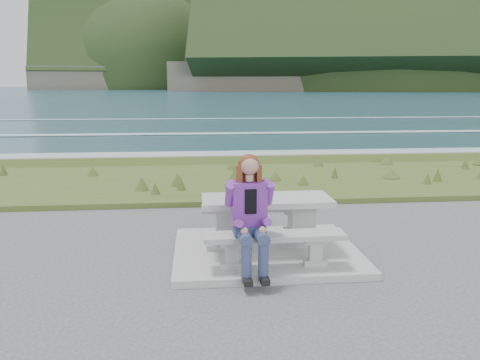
{
  "coord_description": "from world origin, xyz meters",
  "views": [
    {
      "loc": [
        -0.96,
        -6.3,
        2.4
      ],
      "look_at": [
        -0.26,
        1.2,
        0.86
      ],
      "focal_mm": 35.0,
      "sensor_mm": 36.0,
      "label": 1
    }
  ],
  "objects_px": {
    "seated_woman": "(251,231)",
    "bench_landward": "(274,241)",
    "picnic_table": "(266,209)",
    "bench_seaward": "(260,212)"
  },
  "relations": [
    {
      "from": "seated_woman",
      "to": "bench_landward",
      "type": "bearing_deg",
      "value": 20.51
    },
    {
      "from": "bench_seaward",
      "to": "picnic_table",
      "type": "bearing_deg",
      "value": -90.0
    },
    {
      "from": "bench_seaward",
      "to": "seated_woman",
      "type": "bearing_deg",
      "value": -101.57
    },
    {
      "from": "picnic_table",
      "to": "bench_seaward",
      "type": "distance_m",
      "value": 0.74
    },
    {
      "from": "picnic_table",
      "to": "seated_woman",
      "type": "xyz_separation_m",
      "value": [
        -0.32,
        -0.84,
        -0.04
      ]
    },
    {
      "from": "bench_landward",
      "to": "bench_seaward",
      "type": "height_order",
      "value": "same"
    },
    {
      "from": "picnic_table",
      "to": "bench_seaward",
      "type": "relative_size",
      "value": 1.0
    },
    {
      "from": "picnic_table",
      "to": "seated_woman",
      "type": "relative_size",
      "value": 1.23
    },
    {
      "from": "picnic_table",
      "to": "bench_landward",
      "type": "bearing_deg",
      "value": -90.0
    },
    {
      "from": "picnic_table",
      "to": "bench_landward",
      "type": "relative_size",
      "value": 1.0
    }
  ]
}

